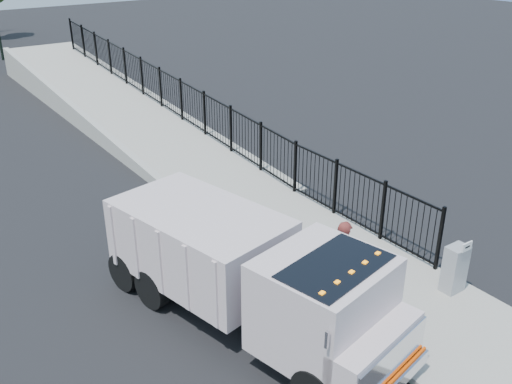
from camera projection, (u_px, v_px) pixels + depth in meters
ground at (284, 281)px, 14.87m from camera, size 120.00×120.00×0.00m
sidewalk at (393, 291)px, 14.36m from camera, size 3.55×12.00×0.12m
curb at (336, 318)px, 13.35m from camera, size 0.30×12.00×0.16m
ramp at (118, 116)px, 27.83m from camera, size 3.95×24.06×3.19m
iron_fence at (182, 113)px, 25.23m from camera, size 0.10×28.00×1.80m
truck at (252, 272)px, 12.58m from camera, size 3.97×7.98×2.62m
worker at (343, 257)px, 13.88m from camera, size 0.58×0.78×1.95m
utility_cabinet at (455, 269)px, 14.05m from camera, size 0.55×0.40×1.25m
arrow_sign at (467, 247)px, 13.58m from camera, size 0.35×0.04×0.22m
debris at (390, 267)px, 15.17m from camera, size 0.39×0.39×0.10m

